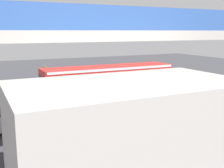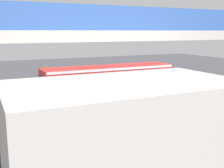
# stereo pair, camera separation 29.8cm
# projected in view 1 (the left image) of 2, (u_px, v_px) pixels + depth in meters

# --- Properties ---
(ground) EXTENTS (80.00, 80.00, 0.00)m
(ground) POSITION_uv_depth(u_px,v_px,m) (115.00, 100.00, 25.04)
(ground) COLOR #38383D
(city_bus) EXTENTS (11.54, 2.85, 3.15)m
(city_bus) POSITION_uv_depth(u_px,v_px,m) (109.00, 81.00, 24.06)
(city_bus) COLOR red
(city_bus) RESTS_ON ground
(bicycle_black) EXTENTS (1.77, 0.44, 0.96)m
(bicycle_black) POSITION_uv_depth(u_px,v_px,m) (216.00, 99.00, 23.74)
(bicycle_black) COLOR black
(bicycle_black) RESTS_ON ground
(bicycle_orange) EXTENTS (1.77, 0.44, 0.96)m
(bicycle_orange) POSITION_uv_depth(u_px,v_px,m) (199.00, 95.00, 25.24)
(bicycle_orange) COLOR black
(bicycle_orange) RESTS_ON ground
(pedestrian) EXTENTS (0.38, 0.38, 1.79)m
(pedestrian) POSITION_uv_depth(u_px,v_px,m) (178.00, 79.00, 30.72)
(pedestrian) COLOR #2D2D38
(pedestrian) RESTS_ON ground
(traffic_sign) EXTENTS (0.08, 0.60, 2.80)m
(traffic_sign) POSITION_uv_depth(u_px,v_px,m) (46.00, 75.00, 26.85)
(traffic_sign) COLOR slate
(traffic_sign) RESTS_ON ground
(lane_dash_leftmost) EXTENTS (2.00, 0.20, 0.01)m
(lane_dash_leftmost) POSITION_uv_depth(u_px,v_px,m) (138.00, 90.00, 29.06)
(lane_dash_leftmost) COLOR silver
(lane_dash_leftmost) RESTS_ON ground
(lane_dash_left) EXTENTS (2.00, 0.20, 0.01)m
(lane_dash_left) POSITION_uv_depth(u_px,v_px,m) (103.00, 94.00, 27.33)
(lane_dash_left) COLOR silver
(lane_dash_left) RESTS_ON ground
(lane_dash_centre) EXTENTS (2.00, 0.20, 0.01)m
(lane_dash_centre) POSITION_uv_depth(u_px,v_px,m) (63.00, 98.00, 25.60)
(lane_dash_centre) COLOR silver
(lane_dash_centre) RESTS_ON ground
(pedestrian_overpass) EXTENTS (26.41, 2.60, 7.23)m
(pedestrian_overpass) POSITION_uv_depth(u_px,v_px,m) (185.00, 44.00, 16.02)
(pedestrian_overpass) COLOR #B2ADA5
(pedestrian_overpass) RESTS_ON ground
(station_building) EXTENTS (9.00, 5.04, 4.20)m
(station_building) POSITION_uv_depth(u_px,v_px,m) (129.00, 134.00, 11.00)
(station_building) COLOR #B2ADA5
(station_building) RESTS_ON ground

